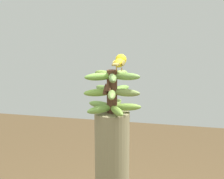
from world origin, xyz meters
The scene contains 2 objects.
banana_bunch centered at (0.00, 0.00, 1.47)m, with size 0.30×0.30×0.22m.
perched_bird centered at (-0.04, -0.01, 1.63)m, with size 0.06×0.21×0.08m.
Camera 1 is at (-0.33, 1.51, 1.82)m, focal length 49.96 mm.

